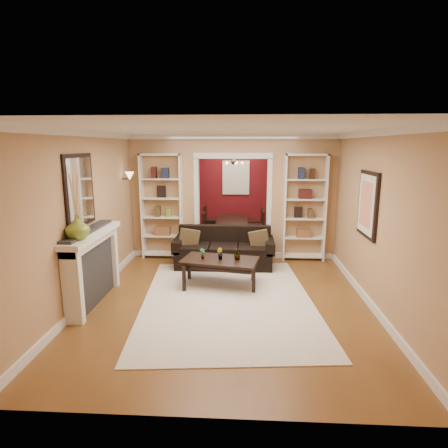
# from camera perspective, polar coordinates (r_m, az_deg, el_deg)

# --- Properties ---
(floor) EXTENTS (8.00, 8.00, 0.00)m
(floor) POSITION_cam_1_polar(r_m,az_deg,el_deg) (7.42, 0.99, -7.53)
(floor) COLOR brown
(floor) RESTS_ON ground
(ceiling) EXTENTS (8.00, 8.00, 0.00)m
(ceiling) POSITION_cam_1_polar(r_m,az_deg,el_deg) (7.01, 1.07, 13.78)
(ceiling) COLOR white
(ceiling) RESTS_ON ground
(wall_back) EXTENTS (8.00, 0.00, 8.00)m
(wall_back) POSITION_cam_1_polar(r_m,az_deg,el_deg) (11.06, 1.83, 6.07)
(wall_back) COLOR tan
(wall_back) RESTS_ON ground
(wall_front) EXTENTS (8.00, 0.00, 8.00)m
(wall_front) POSITION_cam_1_polar(r_m,az_deg,el_deg) (3.21, -1.73, -8.48)
(wall_front) COLOR tan
(wall_front) RESTS_ON ground
(wall_left) EXTENTS (0.00, 8.00, 8.00)m
(wall_left) POSITION_cam_1_polar(r_m,az_deg,el_deg) (7.52, -16.39, 2.85)
(wall_left) COLOR tan
(wall_left) RESTS_ON ground
(wall_right) EXTENTS (0.00, 8.00, 8.00)m
(wall_right) POSITION_cam_1_polar(r_m,az_deg,el_deg) (7.36, 18.84, 2.51)
(wall_right) COLOR tan
(wall_right) RESTS_ON ground
(partition_wall) EXTENTS (4.50, 0.15, 2.70)m
(partition_wall) POSITION_cam_1_polar(r_m,az_deg,el_deg) (8.28, 1.35, 4.12)
(partition_wall) COLOR tan
(partition_wall) RESTS_ON floor
(red_back_panel) EXTENTS (4.44, 0.04, 2.64)m
(red_back_panel) POSITION_cam_1_polar(r_m,az_deg,el_deg) (11.03, 1.82, 5.90)
(red_back_panel) COLOR maroon
(red_back_panel) RESTS_ON floor
(dining_window) EXTENTS (0.78, 0.03, 0.98)m
(dining_window) POSITION_cam_1_polar(r_m,az_deg,el_deg) (10.97, 1.83, 7.07)
(dining_window) COLOR #8CA5CC
(dining_window) RESTS_ON wall_back
(area_rug) EXTENTS (3.03, 4.01, 0.01)m
(area_rug) POSITION_cam_1_polar(r_m,az_deg,el_deg) (6.20, 0.56, -11.50)
(area_rug) COLOR silver
(area_rug) RESTS_ON floor
(sofa) EXTENTS (2.05, 0.88, 0.80)m
(sofa) POSITION_cam_1_polar(r_m,az_deg,el_deg) (7.74, -0.02, -3.61)
(sofa) COLOR black
(sofa) RESTS_ON floor
(pillow_left) EXTENTS (0.42, 0.24, 0.41)m
(pillow_left) POSITION_cam_1_polar(r_m,az_deg,el_deg) (7.74, -5.40, -2.18)
(pillow_left) COLOR brown
(pillow_left) RESTS_ON sofa
(pillow_right) EXTENTS (0.40, 0.15, 0.39)m
(pillow_right) POSITION_cam_1_polar(r_m,az_deg,el_deg) (7.67, 5.40, -2.39)
(pillow_right) COLOR brown
(pillow_right) RESTS_ON sofa
(coffee_table) EXTENTS (1.43, 0.96, 0.50)m
(coffee_table) POSITION_cam_1_polar(r_m,az_deg,el_deg) (6.72, -0.63, -7.41)
(coffee_table) COLOR black
(coffee_table) RESTS_ON floor
(plant_left) EXTENTS (0.13, 0.12, 0.20)m
(plant_left) POSITION_cam_1_polar(r_m,az_deg,el_deg) (6.64, -3.28, -4.51)
(plant_left) COLOR #336626
(plant_left) RESTS_ON coffee_table
(plant_center) EXTENTS (0.14, 0.14, 0.20)m
(plant_center) POSITION_cam_1_polar(r_m,az_deg,el_deg) (6.61, -0.64, -4.55)
(plant_center) COLOR #336626
(plant_center) RESTS_ON coffee_table
(plant_right) EXTENTS (0.16, 0.16, 0.21)m
(plant_right) POSITION_cam_1_polar(r_m,az_deg,el_deg) (6.60, 2.02, -4.54)
(plant_right) COLOR #336626
(plant_right) RESTS_ON coffee_table
(bookshelf_left) EXTENTS (0.90, 0.30, 2.30)m
(bookshelf_left) POSITION_cam_1_polar(r_m,az_deg,el_deg) (8.33, -9.42, 2.62)
(bookshelf_left) COLOR white
(bookshelf_left) RESTS_ON floor
(bookshelf_right) EXTENTS (0.90, 0.30, 2.30)m
(bookshelf_right) POSITION_cam_1_polar(r_m,az_deg,el_deg) (8.23, 12.16, 2.41)
(bookshelf_right) COLOR white
(bookshelf_right) RESTS_ON floor
(fireplace) EXTENTS (0.32, 1.70, 1.16)m
(fireplace) POSITION_cam_1_polar(r_m,az_deg,el_deg) (6.27, -19.14, -6.32)
(fireplace) COLOR white
(fireplace) RESTS_ON floor
(vase) EXTENTS (0.39, 0.39, 0.35)m
(vase) POSITION_cam_1_polar(r_m,az_deg,el_deg) (5.66, -21.44, -0.49)
(vase) COLOR olive
(vase) RESTS_ON fireplace
(mirror) EXTENTS (0.03, 0.95, 1.10)m
(mirror) POSITION_cam_1_polar(r_m,az_deg,el_deg) (6.07, -21.14, 4.78)
(mirror) COLOR silver
(mirror) RESTS_ON wall_left
(wall_sconce) EXTENTS (0.18, 0.18, 0.22)m
(wall_sconce) POSITION_cam_1_polar(r_m,az_deg,el_deg) (7.95, -14.60, 6.90)
(wall_sconce) COLOR #FFE0A5
(wall_sconce) RESTS_ON wall_left
(framed_art) EXTENTS (0.04, 0.85, 1.05)m
(framed_art) POSITION_cam_1_polar(r_m,az_deg,el_deg) (6.37, 20.98, 2.82)
(framed_art) COLOR black
(framed_art) RESTS_ON wall_right
(dining_table) EXTENTS (1.50, 0.84, 0.53)m
(dining_table) POSITION_cam_1_polar(r_m,az_deg,el_deg) (10.05, 1.43, -0.79)
(dining_table) COLOR black
(dining_table) RESTS_ON floor
(dining_chair_nw) EXTENTS (0.50, 0.50, 0.78)m
(dining_chair_nw) POSITION_cam_1_polar(r_m,az_deg,el_deg) (9.76, -1.85, -0.42)
(dining_chair_nw) COLOR black
(dining_chair_nw) RESTS_ON floor
(dining_chair_ne) EXTENTS (0.43, 0.43, 0.85)m
(dining_chair_ne) POSITION_cam_1_polar(r_m,az_deg,el_deg) (9.72, 4.62, -0.29)
(dining_chair_ne) COLOR black
(dining_chair_ne) RESTS_ON floor
(dining_chair_sw) EXTENTS (0.55, 0.55, 0.88)m
(dining_chair_sw) POSITION_cam_1_polar(r_m,az_deg,el_deg) (10.34, -1.56, 0.57)
(dining_chair_sw) COLOR black
(dining_chair_sw) RESTS_ON floor
(dining_chair_se) EXTENTS (0.47, 0.47, 0.83)m
(dining_chair_se) POSITION_cam_1_polar(r_m,az_deg,el_deg) (10.31, 4.54, 0.35)
(dining_chair_se) COLOR black
(dining_chair_se) RESTS_ON floor
(chandelier) EXTENTS (0.50, 0.50, 0.30)m
(chandelier) POSITION_cam_1_polar(r_m,az_deg,el_deg) (9.71, 1.66, 9.23)
(chandelier) COLOR #3F2A1C
(chandelier) RESTS_ON ceiling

